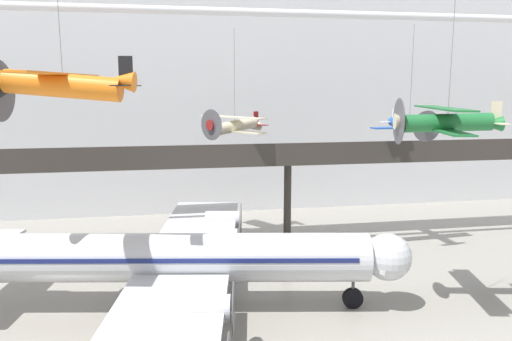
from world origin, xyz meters
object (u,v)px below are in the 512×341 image
(suspended_plane_green_biplane, at_px, (447,122))
(suspended_plane_orange_highwing, at_px, (63,84))
(airliner_silver_main, at_px, (169,259))
(suspended_plane_blue_trainer, at_px, (409,124))
(suspended_plane_cream_biplane, at_px, (235,126))

(suspended_plane_green_biplane, distance_m, suspended_plane_orange_highwing, 21.65)
(airliner_silver_main, bearing_deg, suspended_plane_blue_trainer, 33.51)
(suspended_plane_orange_highwing, bearing_deg, suspended_plane_cream_biplane, -114.83)
(suspended_plane_blue_trainer, xyz_separation_m, suspended_plane_cream_biplane, (-14.09, 5.47, -0.35))
(suspended_plane_blue_trainer, bearing_deg, suspended_plane_orange_highwing, -72.62)
(airliner_silver_main, distance_m, suspended_plane_cream_biplane, 17.15)
(suspended_plane_green_biplane, height_order, suspended_plane_orange_highwing, suspended_plane_orange_highwing)
(suspended_plane_green_biplane, relative_size, suspended_plane_cream_biplane, 0.88)
(airliner_silver_main, distance_m, suspended_plane_orange_highwing, 11.99)
(airliner_silver_main, height_order, suspended_plane_cream_biplane, suspended_plane_cream_biplane)
(suspended_plane_blue_trainer, xyz_separation_m, suspended_plane_green_biplane, (-4.19, -12.62, 1.10))
(suspended_plane_orange_highwing, bearing_deg, suspended_plane_blue_trainer, -146.85)
(suspended_plane_cream_biplane, bearing_deg, suspended_plane_green_biplane, 83.17)
(airliner_silver_main, xyz_separation_m, suspended_plane_green_biplane, (16.04, -3.73, 8.54))
(suspended_plane_cream_biplane, distance_m, suspended_plane_orange_highwing, 19.64)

